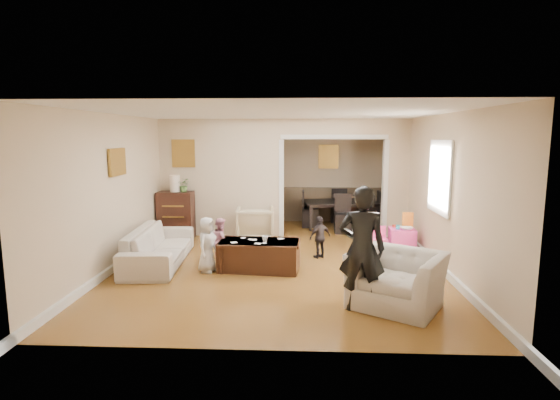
{
  "coord_description": "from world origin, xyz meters",
  "views": [
    {
      "loc": [
        0.37,
        -7.76,
        2.25
      ],
      "look_at": [
        0.0,
        0.2,
        1.05
      ],
      "focal_mm": 27.76,
      "sensor_mm": 36.0,
      "label": 1
    }
  ],
  "objects_px": {
    "dresser": "(176,215)",
    "child_toddler": "(320,237)",
    "sofa": "(159,246)",
    "armchair_back": "(255,224)",
    "adult_person": "(362,249)",
    "cyan_cup": "(398,227)",
    "table_lamp": "(175,183)",
    "play_table": "(402,240)",
    "coffee_cup": "(265,239)",
    "child_kneel_b": "(221,241)",
    "coffee_table": "(259,255)",
    "dining_table": "(341,214)",
    "armchair_front": "(397,279)",
    "child_kneel_a": "(207,245)"
  },
  "relations": [
    {
      "from": "coffee_table",
      "to": "play_table",
      "type": "relative_size",
      "value": 2.79
    },
    {
      "from": "armchair_back",
      "to": "child_kneel_b",
      "type": "relative_size",
      "value": 0.97
    },
    {
      "from": "coffee_cup",
      "to": "child_toddler",
      "type": "height_order",
      "value": "child_toddler"
    },
    {
      "from": "coffee_table",
      "to": "coffee_cup",
      "type": "distance_m",
      "value": 0.32
    },
    {
      "from": "armchair_back",
      "to": "play_table",
      "type": "distance_m",
      "value": 3.04
    },
    {
      "from": "armchair_front",
      "to": "coffee_table",
      "type": "bearing_deg",
      "value": 174.6
    },
    {
      "from": "adult_person",
      "to": "cyan_cup",
      "type": "bearing_deg",
      "value": -102.1
    },
    {
      "from": "table_lamp",
      "to": "cyan_cup",
      "type": "relative_size",
      "value": 4.5
    },
    {
      "from": "adult_person",
      "to": "child_toddler",
      "type": "bearing_deg",
      "value": -71.22
    },
    {
      "from": "dresser",
      "to": "coffee_cup",
      "type": "relative_size",
      "value": 9.84
    },
    {
      "from": "armchair_back",
      "to": "child_kneel_a",
      "type": "bearing_deg",
      "value": 70.96
    },
    {
      "from": "sofa",
      "to": "dresser",
      "type": "bearing_deg",
      "value": 2.85
    },
    {
      "from": "armchair_back",
      "to": "child_kneel_b",
      "type": "distance_m",
      "value": 1.77
    },
    {
      "from": "dresser",
      "to": "dining_table",
      "type": "relative_size",
      "value": 0.57
    },
    {
      "from": "dresser",
      "to": "adult_person",
      "type": "relative_size",
      "value": 0.64
    },
    {
      "from": "sofa",
      "to": "coffee_cup",
      "type": "xyz_separation_m",
      "value": [
        1.9,
        -0.31,
        0.23
      ]
    },
    {
      "from": "coffee_table",
      "to": "table_lamp",
      "type": "bearing_deg",
      "value": 133.31
    },
    {
      "from": "dresser",
      "to": "child_toddler",
      "type": "xyz_separation_m",
      "value": [
        3.08,
        -1.4,
        -0.12
      ]
    },
    {
      "from": "dresser",
      "to": "coffee_table",
      "type": "relative_size",
      "value": 0.79
    },
    {
      "from": "armchair_back",
      "to": "child_kneel_b",
      "type": "xyz_separation_m",
      "value": [
        -0.42,
        -1.72,
        0.05
      ]
    },
    {
      "from": "armchair_back",
      "to": "child_toddler",
      "type": "xyz_separation_m",
      "value": [
        1.33,
        -1.27,
        0.03
      ]
    },
    {
      "from": "coffee_cup",
      "to": "cyan_cup",
      "type": "xyz_separation_m",
      "value": [
        2.47,
        1.28,
        -0.05
      ]
    },
    {
      "from": "armchair_front",
      "to": "cyan_cup",
      "type": "bearing_deg",
      "value": 109.06
    },
    {
      "from": "sofa",
      "to": "cyan_cup",
      "type": "bearing_deg",
      "value": -81.6
    },
    {
      "from": "dining_table",
      "to": "child_kneel_b",
      "type": "height_order",
      "value": "child_kneel_b"
    },
    {
      "from": "armchair_back",
      "to": "adult_person",
      "type": "height_order",
      "value": "adult_person"
    },
    {
      "from": "sofa",
      "to": "armchair_back",
      "type": "bearing_deg",
      "value": -44.9
    },
    {
      "from": "sofa",
      "to": "play_table",
      "type": "distance_m",
      "value": 4.58
    },
    {
      "from": "child_toddler",
      "to": "coffee_cup",
      "type": "bearing_deg",
      "value": 5.75
    },
    {
      "from": "cyan_cup",
      "to": "child_kneel_a",
      "type": "height_order",
      "value": "child_kneel_a"
    },
    {
      "from": "dining_table",
      "to": "child_kneel_a",
      "type": "relative_size",
      "value": 1.97
    },
    {
      "from": "table_lamp",
      "to": "play_table",
      "type": "xyz_separation_m",
      "value": [
        4.69,
        -0.87,
        -0.99
      ]
    },
    {
      "from": "sofa",
      "to": "dresser",
      "type": "height_order",
      "value": "dresser"
    },
    {
      "from": "cyan_cup",
      "to": "child_kneel_b",
      "type": "distance_m",
      "value": 3.4
    },
    {
      "from": "armchair_back",
      "to": "coffee_cup",
      "type": "distance_m",
      "value": 2.11
    },
    {
      "from": "coffee_cup",
      "to": "child_toddler",
      "type": "xyz_separation_m",
      "value": [
        0.95,
        0.8,
        -0.15
      ]
    },
    {
      "from": "armchair_back",
      "to": "dining_table",
      "type": "distance_m",
      "value": 2.47
    },
    {
      "from": "coffee_table",
      "to": "dining_table",
      "type": "bearing_deg",
      "value": 64.35
    },
    {
      "from": "armchair_back",
      "to": "table_lamp",
      "type": "distance_m",
      "value": 1.95
    },
    {
      "from": "armchair_front",
      "to": "child_toddler",
      "type": "bearing_deg",
      "value": 143.86
    },
    {
      "from": "sofa",
      "to": "table_lamp",
      "type": "distance_m",
      "value": 2.1
    },
    {
      "from": "armchair_back",
      "to": "child_kneel_b",
      "type": "bearing_deg",
      "value": 71.95
    },
    {
      "from": "armchair_front",
      "to": "cyan_cup",
      "type": "height_order",
      "value": "armchair_front"
    },
    {
      "from": "child_kneel_b",
      "to": "coffee_cup",
      "type": "bearing_deg",
      "value": -127.98
    },
    {
      "from": "coffee_table",
      "to": "coffee_cup",
      "type": "height_order",
      "value": "coffee_cup"
    },
    {
      "from": "armchair_front",
      "to": "dining_table",
      "type": "xyz_separation_m",
      "value": [
        -0.27,
        4.99,
        -0.05
      ]
    },
    {
      "from": "dresser",
      "to": "child_kneel_b",
      "type": "distance_m",
      "value": 2.28
    },
    {
      "from": "armchair_back",
      "to": "table_lamp",
      "type": "height_order",
      "value": "table_lamp"
    },
    {
      "from": "cyan_cup",
      "to": "dresser",
      "type": "bearing_deg",
      "value": 168.69
    },
    {
      "from": "armchair_back",
      "to": "play_table",
      "type": "xyz_separation_m",
      "value": [
        2.95,
        -0.74,
        -0.14
      ]
    }
  ]
}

